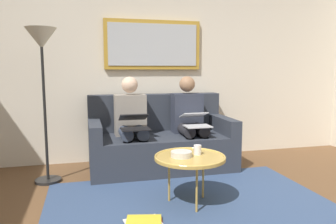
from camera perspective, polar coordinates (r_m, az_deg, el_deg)
name	(u,v)px	position (r m, az deg, el deg)	size (l,w,h in m)	color
wall_rear	(152,64)	(4.55, -2.85, 8.34)	(6.00, 0.12, 2.60)	beige
area_rug	(191,205)	(3.11, 4.04, -15.82)	(2.60, 1.80, 0.01)	#33476B
couch	(160,142)	(4.18, -1.42, -5.21)	(1.75, 0.90, 0.90)	#2D333D
framed_mirror	(153,45)	(4.47, -2.62, 11.57)	(1.30, 0.05, 0.65)	#B7892D
coffee_table	(190,158)	(3.01, 3.80, -7.94)	(0.65, 0.65, 0.46)	tan
cup	(197,150)	(3.06, 5.14, -6.55)	(0.07, 0.07, 0.09)	silver
bowl	(181,154)	(2.99, 2.33, -7.30)	(0.19, 0.19, 0.05)	beige
person_left	(189,119)	(4.16, 3.72, -1.15)	(0.38, 0.58, 1.14)	#2D3342
laptop_silver	(195,120)	(3.93, 4.79, -1.36)	(0.30, 0.37, 0.16)	silver
person_right	(131,121)	(3.99, -6.37, -1.54)	(0.38, 0.58, 1.14)	gray
laptop_black	(134,122)	(3.76, -5.88, -1.79)	(0.32, 0.38, 0.17)	black
magazine_stack	(144,222)	(2.77, -4.20, -18.54)	(0.32, 0.27, 0.03)	red
standing_lamp	(42,56)	(3.73, -21.02, 9.12)	(0.32, 0.32, 1.66)	black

